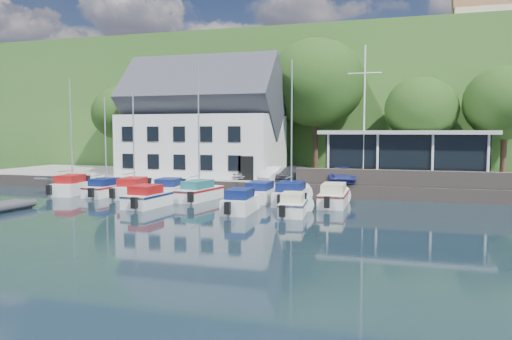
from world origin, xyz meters
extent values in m
plane|color=black|center=(0.00, 0.00, 0.00)|extent=(180.00, 180.00, 0.00)
cube|color=gray|center=(0.00, 17.50, 0.50)|extent=(60.00, 13.00, 1.00)
cube|color=#5C5049|center=(0.00, 11.00, 0.50)|extent=(60.00, 0.30, 1.00)
cube|color=#2D5821|center=(0.00, 62.00, 8.00)|extent=(160.00, 75.00, 16.00)
cube|color=#5B6532|center=(8.00, 70.00, 16.15)|extent=(50.00, 30.00, 0.30)
cube|color=#5C5049|center=(12.00, 11.40, 1.60)|extent=(18.00, 0.50, 1.20)
imported|color=silver|center=(-2.21, 13.89, 1.54)|extent=(1.53, 3.27, 1.08)
imported|color=silver|center=(0.84, 12.70, 1.58)|extent=(1.95, 3.70, 1.16)
imported|color=#323338|center=(2.21, 13.11, 1.59)|extent=(2.12, 4.20, 1.17)
imported|color=navy|center=(6.32, 12.69, 1.68)|extent=(2.22, 4.20, 1.36)
camera|label=1|loc=(11.22, -26.39, 5.04)|focal=35.00mm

